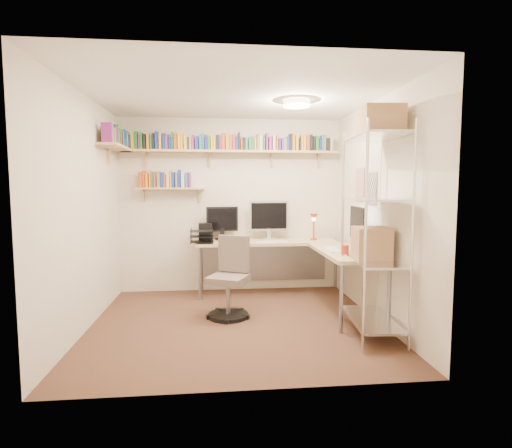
# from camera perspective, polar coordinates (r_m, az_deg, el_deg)

# --- Properties ---
(ground) EXTENTS (3.20, 3.20, 0.00)m
(ground) POSITION_cam_1_polar(r_m,az_deg,el_deg) (4.61, -2.79, -13.94)
(ground) COLOR #4E3021
(ground) RESTS_ON ground
(room_shell) EXTENTS (3.24, 3.04, 2.52)m
(room_shell) POSITION_cam_1_polar(r_m,az_deg,el_deg) (4.36, -2.82, 5.68)
(room_shell) COLOR beige
(room_shell) RESTS_ON ground
(wall_shelves) EXTENTS (3.12, 1.09, 0.80)m
(wall_shelves) POSITION_cam_1_polar(r_m,az_deg,el_deg) (5.67, -8.00, 10.37)
(wall_shelves) COLOR tan
(wall_shelves) RESTS_ON ground
(corner_desk) EXTENTS (2.20, 1.98, 1.32)m
(corner_desk) POSITION_cam_1_polar(r_m,az_deg,el_deg) (5.42, 2.87, -2.81)
(corner_desk) COLOR beige
(corner_desk) RESTS_ON ground
(office_chair) EXTENTS (0.55, 0.56, 0.94)m
(office_chair) POSITION_cam_1_polar(r_m,az_deg,el_deg) (4.74, -3.76, -8.40)
(office_chair) COLOR black
(office_chair) RESTS_ON ground
(wire_rack) EXTENTS (0.53, 0.95, 2.28)m
(wire_rack) POSITION_cam_1_polar(r_m,az_deg,el_deg) (4.15, 16.64, 3.31)
(wire_rack) COLOR silver
(wire_rack) RESTS_ON ground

